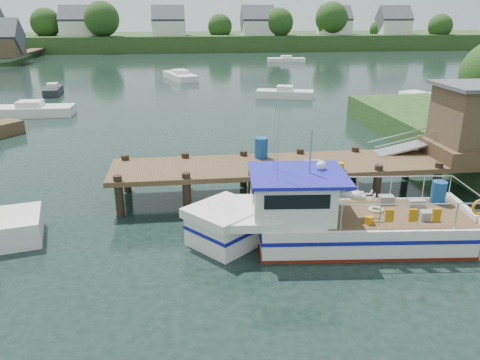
{
  "coord_description": "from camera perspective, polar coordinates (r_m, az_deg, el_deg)",
  "views": [
    {
      "loc": [
        -3.03,
        -17.84,
        7.25
      ],
      "look_at": [
        -1.0,
        -1.5,
        1.3
      ],
      "focal_mm": 35.0,
      "sensor_mm": 36.0,
      "label": 1
    }
  ],
  "objects": [
    {
      "name": "moored_far",
      "position": [
        73.63,
        5.66,
        14.4
      ],
      "size": [
        5.76,
        2.47,
        0.95
      ],
      "rotation": [
        0.0,
        0.0,
        0.16
      ],
      "color": "silver",
      "rests_on": "ground"
    },
    {
      "name": "lobster_boat",
      "position": [
        15.59,
        10.5,
        -4.77
      ],
      "size": [
        9.6,
        3.51,
        4.61
      ],
      "rotation": [
        0.0,
        0.0,
        -0.09
      ],
      "color": "silver",
      "rests_on": "ground"
    },
    {
      "name": "moored_e",
      "position": [
        47.18,
        -21.82,
        10.12
      ],
      "size": [
        1.61,
        3.9,
        1.05
      ],
      "rotation": [
        0.0,
        0.0,
        0.26
      ],
      "color": "black",
      "rests_on": "ground"
    },
    {
      "name": "moored_b",
      "position": [
        42.17,
        5.47,
        10.44
      ],
      "size": [
        5.23,
        3.02,
        1.09
      ],
      "rotation": [
        0.0,
        0.0,
        0.32
      ],
      "color": "silver",
      "rests_on": "ground"
    },
    {
      "name": "moored_d",
      "position": [
        54.45,
        -7.32,
        12.49
      ],
      "size": [
        4.08,
        6.75,
        1.09
      ],
      "rotation": [
        0.0,
        0.0,
        -0.2
      ],
      "color": "silver",
      "rests_on": "ground"
    },
    {
      "name": "dock",
      "position": [
        20.85,
        20.48,
        4.7
      ],
      "size": [
        16.6,
        3.0,
        4.78
      ],
      "color": "#4F3B25",
      "rests_on": "ground"
    },
    {
      "name": "moored_c",
      "position": [
        41.78,
        20.33,
        9.19
      ],
      "size": [
        6.85,
        3.97,
        1.03
      ],
      "rotation": [
        0.0,
        0.0,
        0.12
      ],
      "color": "silver",
      "rests_on": "ground"
    },
    {
      "name": "far_shore",
      "position": [
        100.38,
        -5.57,
        16.84
      ],
      "size": [
        140.0,
        42.55,
        9.22
      ],
      "color": "#2A471D",
      "rests_on": "ground"
    },
    {
      "name": "moored_a",
      "position": [
        37.9,
        -24.14,
        7.75
      ],
      "size": [
        6.05,
        2.12,
        1.11
      ],
      "rotation": [
        0.0,
        0.0,
        -0.36
      ],
      "color": "silver",
      "rests_on": "ground"
    },
    {
      "name": "ground_plane",
      "position": [
        19.49,
        2.38,
        -1.98
      ],
      "size": [
        160.0,
        160.0,
        0.0
      ],
      "primitive_type": "plane",
      "color": "black"
    }
  ]
}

